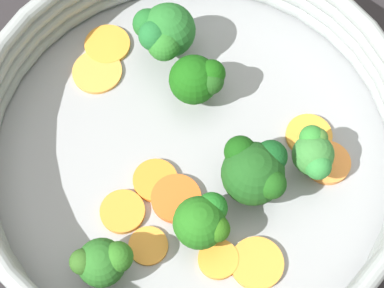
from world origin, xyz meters
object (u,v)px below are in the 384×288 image
object	(u,v)px
skillet	(192,156)
broccoli_floret_1	(164,32)
broccoli_floret_4	(102,262)
broccoli_floret_5	(255,171)
carrot_slice_4	(176,199)
carrot_slice_8	(148,246)
carrot_slice_7	(97,72)
carrot_slice_9	(123,212)
carrot_slice_5	(107,45)
broccoli_floret_0	(198,80)
carrot_slice_1	(309,136)
broccoli_floret_2	(203,221)
carrot_slice_6	(155,180)
broccoli_floret_3	(314,153)
carrot_slice_3	(327,163)
carrot_slice_0	(257,263)
carrot_slice_2	(218,259)

from	to	relation	value
skillet	broccoli_floret_1	distance (m)	0.10
broccoli_floret_4	broccoli_floret_5	world-z (taller)	broccoli_floret_5
carrot_slice_4	carrot_slice_8	bearing A→B (deg)	40.84
carrot_slice_8	broccoli_floret_1	world-z (taller)	broccoli_floret_1
skillet	carrot_slice_7	world-z (taller)	carrot_slice_7
carrot_slice_9	carrot_slice_5	bearing A→B (deg)	-102.58
skillet	broccoli_floret_0	size ratio (longest dim) A/B	6.89
carrot_slice_1	broccoli_floret_2	world-z (taller)	broccoli_floret_2
carrot_slice_4	carrot_slice_9	distance (m)	0.04
carrot_slice_6	carrot_slice_4	bearing A→B (deg)	117.14
broccoli_floret_1	broccoli_floret_3	world-z (taller)	broccoli_floret_1
carrot_slice_5	broccoli_floret_2	world-z (taller)	broccoli_floret_2
broccoli_floret_3	broccoli_floret_5	size ratio (longest dim) A/B	0.79
carrot_slice_3	carrot_slice_8	xyz separation A→B (m)	(0.15, 0.01, -0.00)
carrot_slice_3	broccoli_floret_4	world-z (taller)	broccoli_floret_4
carrot_slice_6	carrot_slice_0	bearing A→B (deg)	119.20
carrot_slice_1	broccoli_floret_4	bearing A→B (deg)	14.86
broccoli_floret_2	broccoli_floret_1	bearing A→B (deg)	-99.26
carrot_slice_7	carrot_slice_8	bearing A→B (deg)	87.33
carrot_slice_1	broccoli_floret_5	world-z (taller)	broccoli_floret_5
carrot_slice_5	carrot_slice_6	world-z (taller)	carrot_slice_6
carrot_slice_6	carrot_slice_7	world-z (taller)	carrot_slice_6
carrot_slice_1	broccoli_floret_5	distance (m)	0.07
carrot_slice_2	carrot_slice_8	world-z (taller)	carrot_slice_2
skillet	carrot_slice_2	bearing A→B (deg)	82.28
carrot_slice_9	broccoli_floret_0	size ratio (longest dim) A/B	0.73
carrot_slice_5	broccoli_floret_2	xyz separation A→B (m)	(-0.02, 0.18, 0.02)
broccoli_floret_2	carrot_slice_5	bearing A→B (deg)	-84.38
carrot_slice_6	broccoli_floret_3	xyz separation A→B (m)	(-0.11, 0.03, 0.03)
broccoli_floret_3	carrot_slice_3	bearing A→B (deg)	173.70
carrot_slice_9	broccoli_floret_1	size ratio (longest dim) A/B	0.62
carrot_slice_7	broccoli_floret_2	bearing A→B (deg)	101.92
carrot_slice_7	broccoli_floret_5	bearing A→B (deg)	120.48
broccoli_floret_0	broccoli_floret_1	distance (m)	0.05
carrot_slice_9	carrot_slice_8	bearing A→B (deg)	107.36
skillet	carrot_slice_8	size ratio (longest dim) A/B	10.94
carrot_slice_8	carrot_slice_9	size ratio (longest dim) A/B	0.86
carrot_slice_6	broccoli_floret_1	bearing A→B (deg)	-113.09
carrot_slice_7	carrot_slice_9	xyz separation A→B (m)	(0.02, 0.12, 0.00)
carrot_slice_3	carrot_slice_6	bearing A→B (deg)	-13.76
carrot_slice_7	broccoli_floret_0	world-z (taller)	broccoli_floret_0
carrot_slice_5	broccoli_floret_3	world-z (taller)	broccoli_floret_3
carrot_slice_3	broccoli_floret_3	world-z (taller)	broccoli_floret_3
carrot_slice_2	broccoli_floret_1	xyz separation A→B (m)	(-0.02, -0.18, 0.03)
skillet	carrot_slice_3	size ratio (longest dim) A/B	8.94
carrot_slice_4	carrot_slice_6	bearing A→B (deg)	-62.86
broccoli_floret_2	carrot_slice_8	bearing A→B (deg)	-5.37
carrot_slice_5	broccoli_floret_5	size ratio (longest dim) A/B	0.72
carrot_slice_7	carrot_slice_9	size ratio (longest dim) A/B	1.22
carrot_slice_0	broccoli_floret_1	size ratio (longest dim) A/B	0.72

